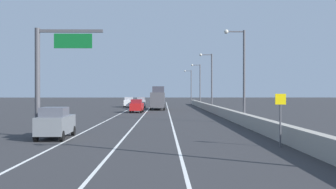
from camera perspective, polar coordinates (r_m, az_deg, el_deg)
The scene contains 16 objects.
ground_plane at distance 68.16m, azimuth -1.21°, elevation -2.25°, with size 320.00×320.00×0.00m, color #2D2D30.
lane_stripe_left at distance 59.49m, azimuth -6.60°, elevation -2.63°, with size 0.16×130.00×0.00m, color silver.
lane_stripe_center at distance 59.23m, azimuth -3.23°, elevation -2.64°, with size 0.16×130.00×0.00m, color silver.
lane_stripe_right at distance 59.17m, azimuth 0.16°, elevation -2.65°, with size 0.16×130.00×0.00m, color silver.
jersey_barrier_right at distance 44.79m, azimuth 8.96°, elevation -2.91°, with size 0.60×120.00×1.10m, color #9E998E.
overhead_sign_gantry at distance 29.23m, azimuth -16.40°, elevation 3.53°, with size 4.68×0.36×7.50m.
speed_advisory_sign at distance 23.72m, azimuth 15.44°, elevation -2.89°, with size 0.60×0.11×3.00m.
lamp_post_right_second at distance 41.53m, azimuth 10.23°, elevation 3.55°, with size 2.14×0.44×9.36m.
lamp_post_right_third at distance 66.59m, azimuth 5.90°, elevation 2.35°, with size 2.14×0.44×9.36m.
lamp_post_right_fourth at distance 91.87m, azimuth 4.33°, elevation 1.80°, with size 2.14×0.44×9.36m.
lamp_post_right_fifth at distance 117.16m, azimuth 3.12°, elevation 1.49°, with size 2.14×0.44×9.36m.
car_white_0 at distance 83.71m, azimuth -5.49°, elevation -1.07°, with size 2.01×4.84×2.05m.
car_silver_1 at distance 81.21m, azimuth -3.79°, elevation -1.10°, with size 1.92×4.69×2.09m.
car_red_2 at distance 61.58m, azimuth -4.39°, elevation -1.60°, with size 1.95×4.28×2.00m.
car_gray_3 at distance 28.22m, azimuth -15.45°, elevation -3.84°, with size 1.93×4.48×2.10m.
box_truck at distance 72.33m, azimuth -1.40°, elevation -0.61°, with size 2.58×9.87×4.13m.
Camera 1 is at (0.66, -4.08, 3.10)m, focal length 43.61 mm.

